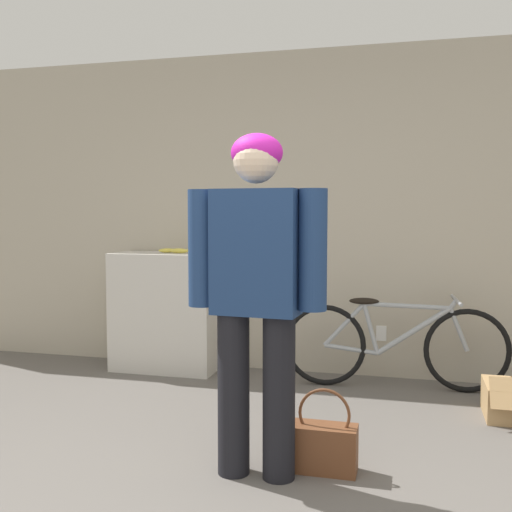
% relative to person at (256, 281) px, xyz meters
% --- Properties ---
extents(wall_back, '(8.00, 0.07, 2.60)m').
position_rel_person_xyz_m(wall_back, '(-0.04, 2.01, 0.32)').
color(wall_back, '#B7AD99').
rests_on(wall_back, ground_plane).
extents(side_shelf, '(0.86, 0.41, 0.97)m').
position_rel_person_xyz_m(side_shelf, '(-1.23, 1.75, -0.49)').
color(side_shelf, beige).
rests_on(side_shelf, ground_plane).
extents(person, '(0.69, 0.24, 1.69)m').
position_rel_person_xyz_m(person, '(0.00, 0.00, 0.00)').
color(person, black).
rests_on(person, ground_plane).
extents(bicycle, '(1.64, 0.46, 0.69)m').
position_rel_person_xyz_m(bicycle, '(0.62, 1.67, -0.64)').
color(bicycle, black).
rests_on(bicycle, ground_plane).
extents(banana, '(0.36, 0.10, 0.04)m').
position_rel_person_xyz_m(banana, '(-1.11, 1.77, 0.02)').
color(banana, '#EAD64C').
rests_on(banana, side_shelf).
extents(handbag, '(0.33, 0.16, 0.43)m').
position_rel_person_xyz_m(handbag, '(0.32, 0.13, -0.84)').
color(handbag, brown).
rests_on(handbag, ground_plane).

